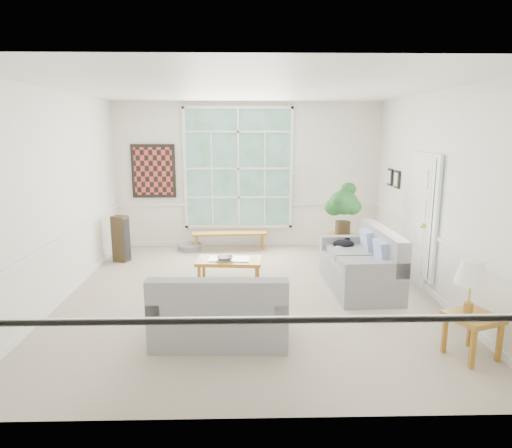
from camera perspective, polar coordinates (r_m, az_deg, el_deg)
The scene contains 24 objects.
floor at distance 6.97m, azimuth -0.79°, elevation -8.87°, with size 5.50×6.00×0.01m, color #A49686.
ceiling at distance 6.54m, azimuth -0.87°, elevation 16.59°, with size 5.50×6.00×0.02m, color white.
wall_back at distance 9.56m, azimuth -1.01°, elevation 6.08°, with size 5.50×0.02×3.00m, color silver.
wall_front at distance 3.64m, azimuth -0.35°, elevation -3.38°, with size 5.50×0.02×3.00m, color silver.
wall_left at distance 7.11m, azimuth -23.61°, elevation 3.11°, with size 0.02×6.00×3.00m, color silver.
wall_right at distance 7.16m, azimuth 21.79°, elevation 3.30°, with size 0.02×6.00×3.00m, color silver.
window_back at distance 9.51m, azimuth -2.23°, elevation 6.95°, with size 2.30×0.08×2.40m, color white.
entry_door at distance 7.77m, azimuth 19.56°, elevation 0.70°, with size 0.08×0.90×2.10m, color white.
door_sidelight at distance 7.17m, azimuth 21.38°, elevation 0.51°, with size 0.08×0.26×1.90m, color white.
wall_art at distance 9.69m, azimuth -12.70°, elevation 6.46°, with size 0.90×0.06×1.10m, color maroon.
wall_frame_near at distance 8.77m, azimuth 17.14°, elevation 5.36°, with size 0.04×0.26×0.32m, color black.
wall_frame_far at distance 9.14m, azimuth 16.35°, elevation 5.66°, with size 0.04×0.26×0.32m, color black.
loveseat_right at distance 7.28m, azimuth 12.82°, elevation -4.30°, with size 0.90×1.75×0.94m, color gray.
loveseat_front at distance 5.44m, azimuth -4.52°, elevation -10.18°, with size 1.56×0.81×0.84m, color gray.
coffee_table at distance 7.46m, azimuth -3.36°, elevation -5.86°, with size 1.04×0.57×0.39m, color #976521.
pewter_bowl at distance 7.36m, azimuth -3.94°, elevation -4.21°, with size 0.33×0.33×0.08m, color #A5A5AA.
window_bench at distance 9.45m, azimuth -3.31°, elevation -2.14°, with size 1.54×0.30×0.36m, color #976521.
end_table at distance 8.58m, azimuth 10.60°, elevation -3.13°, with size 0.54×0.54×0.54m, color #976521.
houseplant at distance 8.49m, azimuth 10.86°, elevation 1.93°, with size 0.57×0.57×0.97m, color #215524, non-canonical shape.
side_table at distance 5.63m, azimuth 25.35°, elevation -12.52°, with size 0.48×0.48×0.49m, color #976521.
table_lamp at distance 5.41m, azimuth 25.22°, elevation -7.22°, with size 0.35×0.35×0.61m, color silver, non-canonical shape.
pet_bed at distance 9.52m, azimuth -8.28°, elevation -2.81°, with size 0.48×0.48×0.14m, color gray.
floor_speaker at distance 8.92m, azimuth -16.54°, elevation -1.78°, with size 0.27×0.21×0.87m, color #362817.
cat at distance 7.80m, azimuth 10.87°, elevation -2.41°, with size 0.36×0.25×0.17m, color black.
Camera 1 is at (-0.06, -6.52, 2.46)m, focal length 32.00 mm.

